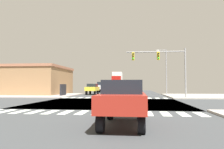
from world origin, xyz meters
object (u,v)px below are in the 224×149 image
traffic_signal_mast (161,61)px  box_truck_trailing_1 (117,81)px  street_lamp (165,68)px  suv_queued_2 (102,86)px  sedan_nearside_1 (92,88)px  sedan_crossing_2 (123,99)px  bank_building (28,81)px

traffic_signal_mast → box_truck_trailing_1: 26.12m
box_truck_trailing_1 → street_lamp: bearing=120.1°
suv_queued_2 → box_truck_trailing_1: 6.05m
traffic_signal_mast → box_truck_trailing_1: bearing=107.4°
traffic_signal_mast → sedan_nearside_1: bearing=139.7°
street_lamp → sedan_crossing_2: 27.70m
bank_building → sedan_nearside_1: (11.13, 1.48, -1.31)m
suv_queued_2 → traffic_signal_mast: bearing=118.7°
box_truck_trailing_1 → traffic_signal_mast: bearing=107.4°
street_lamp → sedan_nearside_1: (-12.37, 0.49, -3.47)m
street_lamp → sedan_nearside_1: size_ratio=1.77×
sedan_crossing_2 → suv_queued_2: size_ratio=0.93×
sedan_nearside_1 → box_truck_trailing_1: (3.00, 15.70, 1.45)m
street_lamp → bank_building: street_lamp is taller
traffic_signal_mast → sedan_crossing_2: bearing=-101.7°
box_truck_trailing_1 → sedan_nearside_1: bearing=79.2°
suv_queued_2 → bank_building: bearing=47.3°
box_truck_trailing_1 → sedan_crossing_2: bearing=95.3°
sedan_crossing_2 → street_lamp: bearing=78.7°
bank_building → suv_queued_2: bank_building is taller
street_lamp → box_truck_trailing_1: bearing=120.1°
sedan_nearside_1 → sedan_crossing_2: bearing=104.3°
traffic_signal_mast → sedan_crossing_2: size_ratio=1.74×
street_lamp → suv_queued_2: bearing=138.2°
bank_building → suv_queued_2: 16.44m
sedan_nearside_1 → suv_queued_2: 10.58m
bank_building → sedan_crossing_2: (18.13, -25.96, -1.31)m
sedan_nearside_1 → box_truck_trailing_1: bearing=-100.8°
traffic_signal_mast → street_lamp: 8.80m
traffic_signal_mast → bank_building: size_ratio=0.51×
traffic_signal_mast → suv_queued_2: traffic_signal_mast is taller
traffic_signal_mast → suv_queued_2: bearing=118.7°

